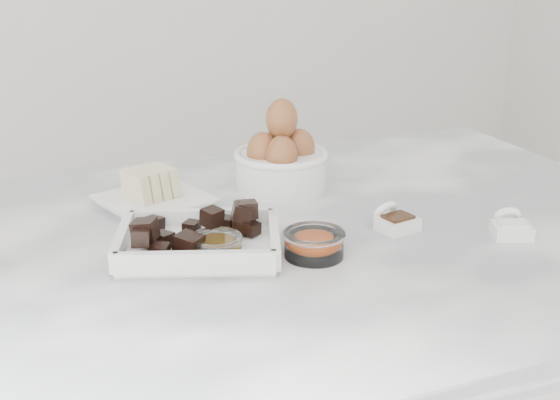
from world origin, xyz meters
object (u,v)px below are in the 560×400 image
Objects in this scene: honey_bowl at (216,246)px; salt_spoon at (511,227)px; zest_bowl at (314,243)px; chocolate_dish at (199,237)px; sugar_ramekin at (279,171)px; butter_plate at (152,193)px; vanilla_spoon at (394,220)px; egg_bowl at (281,160)px.

salt_spoon is at bearing -12.50° from honey_bowl.
chocolate_dish is at bearing 153.67° from zest_bowl.
honey_bowl is at bearing -129.55° from sugar_ramekin.
butter_plate reaches higher than sugar_ramekin.
salt_spoon is (0.13, -0.08, -0.00)m from vanilla_spoon.
sugar_ramekin is 0.24m from vanilla_spoon.
sugar_ramekin is at bearing 109.77° from vanilla_spoon.
zest_bowl is (0.12, -0.05, 0.00)m from honey_bowl.
vanilla_spoon is at bearing 16.00° from zest_bowl.
vanilla_spoon is at bearing -1.28° from honey_bowl.
sugar_ramekin is 0.62× the size of egg_bowl.
egg_bowl reaches higher than butter_plate.
chocolate_dish is 1.39× the size of butter_plate.
chocolate_dish is 3.61× the size of honey_bowl.
egg_bowl is (0.20, 0.20, 0.02)m from chocolate_dish.
butter_plate is at bearing 179.70° from sugar_ramekin.
chocolate_dish is 0.29m from egg_bowl.
vanilla_spoon reaches higher than honey_bowl.
chocolate_dish reaches higher than zest_bowl.
chocolate_dish reaches higher than salt_spoon.
butter_plate reaches higher than salt_spoon.
sugar_ramekin is 0.27m from zest_bowl.
butter_plate is 1.90× the size of sugar_ramekin.
vanilla_spoon is (0.29, -0.22, -0.01)m from butter_plate.
honey_bowl is at bearing 157.95° from zest_bowl.
butter_plate is 1.17× the size of egg_bowl.
honey_bowl is 0.26m from vanilla_spoon.
chocolate_dish is 1.63× the size of egg_bowl.
salt_spoon is at bearing -31.18° from vanilla_spoon.
sugar_ramekin is 0.02m from egg_bowl.
butter_plate is 0.21m from egg_bowl.
sugar_ramekin reaches higher than salt_spoon.
egg_bowl is at bearing 124.40° from salt_spoon.
butter_plate is at bearing 118.46° from zest_bowl.
zest_bowl is (-0.07, -0.27, -0.03)m from egg_bowl.
egg_bowl is at bearing 35.70° from sugar_ramekin.
egg_bowl is 0.29m from honey_bowl.
salt_spoon reaches higher than honey_bowl.
chocolate_dish is at bearing -134.96° from egg_bowl.
vanilla_spoon is (0.28, -0.02, -0.01)m from chocolate_dish.
zest_bowl is (0.14, -0.27, -0.00)m from butter_plate.
honey_bowl is at bearing -47.61° from chocolate_dish.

